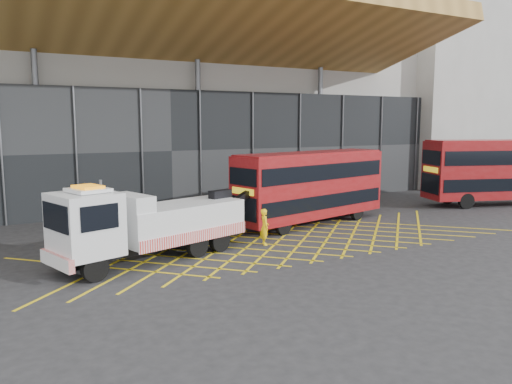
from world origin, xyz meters
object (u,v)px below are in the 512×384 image
worker (265,227)px  recovery_truck (147,223)px  bus_second (504,169)px  bus_towed (311,184)px

worker → recovery_truck: bearing=107.2°
recovery_truck → worker: recovery_truck is taller
recovery_truck → bus_second: 26.78m
recovery_truck → bus_second: (26.66, 2.39, 0.95)m
recovery_truck → bus_towed: bus_towed is taller
worker → bus_second: bearing=-68.0°
recovery_truck → worker: size_ratio=5.73×
bus_towed → worker: bearing=-160.0°
bus_towed → bus_second: size_ratio=0.90×
bus_towed → worker: 5.93m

